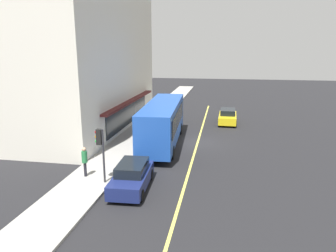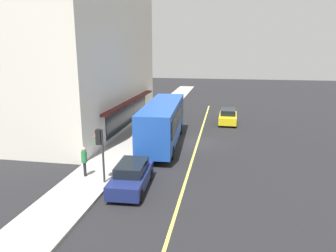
% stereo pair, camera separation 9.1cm
% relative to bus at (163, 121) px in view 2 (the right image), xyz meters
% --- Properties ---
extents(ground, '(120.00, 120.00, 0.00)m').
position_rel_bus_xyz_m(ground, '(1.10, -2.81, -1.99)').
color(ground, black).
extents(sidewalk, '(80.00, 2.95, 0.15)m').
position_rel_bus_xyz_m(sidewalk, '(1.10, 2.93, -1.91)').
color(sidewalk, '#9E9B93').
rests_on(sidewalk, ground).
extents(lane_centre_stripe, '(36.00, 0.16, 0.01)m').
position_rel_bus_xyz_m(lane_centre_stripe, '(1.10, -2.81, -1.98)').
color(lane_centre_stripe, '#D8D14C').
rests_on(lane_centre_stripe, ground).
extents(storefront_building, '(21.10, 9.91, 13.49)m').
position_rel_bus_xyz_m(storefront_building, '(4.81, 9.05, 4.75)').
color(storefront_building, silver).
rests_on(storefront_building, ground).
extents(bus, '(11.25, 3.10, 3.50)m').
position_rel_bus_xyz_m(bus, '(0.00, 0.00, 0.00)').
color(bus, '#1E4CAD').
rests_on(bus, ground).
extents(traffic_light, '(0.30, 0.52, 3.20)m').
position_rel_bus_xyz_m(traffic_light, '(-8.52, 1.99, 0.55)').
color(traffic_light, '#2D2D33').
rests_on(traffic_light, sidewalk).
extents(car_yellow, '(4.34, 1.94, 1.52)m').
position_rel_bus_xyz_m(car_yellow, '(8.73, -5.34, -1.24)').
color(car_yellow, yellow).
rests_on(car_yellow, ground).
extents(car_navy, '(4.38, 2.03, 1.52)m').
position_rel_bus_xyz_m(car_navy, '(-8.75, 0.09, -1.24)').
color(car_navy, navy).
rests_on(car_navy, ground).
extents(pedestrian_at_corner, '(0.34, 0.34, 1.86)m').
position_rel_bus_xyz_m(pedestrian_at_corner, '(-7.87, 3.33, -0.71)').
color(pedestrian_at_corner, black).
rests_on(pedestrian_at_corner, sidewalk).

